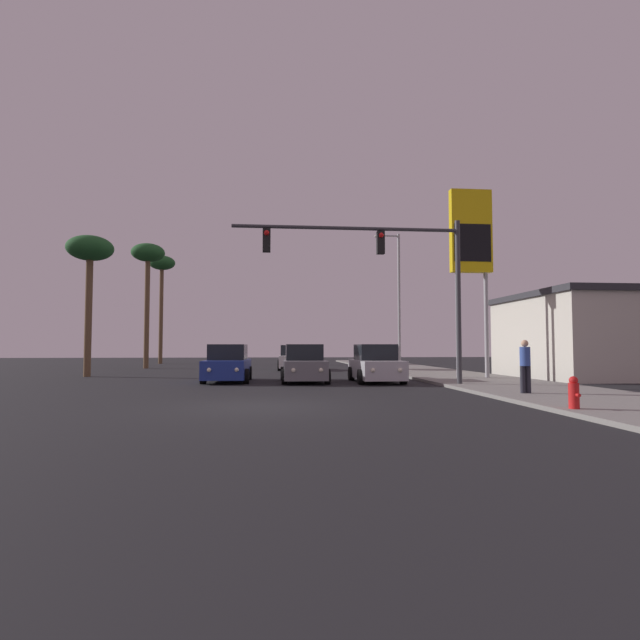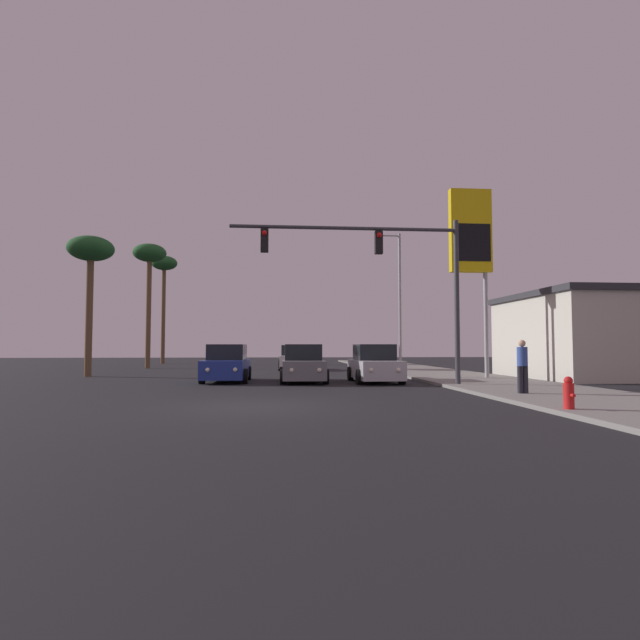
{
  "view_description": "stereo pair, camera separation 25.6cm",
  "coord_description": "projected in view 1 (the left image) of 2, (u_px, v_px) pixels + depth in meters",
  "views": [
    {
      "loc": [
        0.36,
        -13.29,
        1.58
      ],
      "look_at": [
        2.93,
        14.48,
        3.07
      ],
      "focal_mm": 28.0,
      "sensor_mm": 36.0,
      "label": 1
    },
    {
      "loc": [
        0.62,
        -13.31,
        1.58
      ],
      "look_at": [
        2.93,
        14.48,
        3.07
      ],
      "focal_mm": 28.0,
      "sensor_mm": 36.0,
      "label": 2
    }
  ],
  "objects": [
    {
      "name": "palm_tree_mid",
      "position": [
        148.0,
        260.0,
        36.56
      ],
      "size": [
        2.4,
        2.4,
        9.14
      ],
      "color": "brown",
      "rests_on": "ground"
    },
    {
      "name": "traffic_light_mast",
      "position": [
        392.0,
        264.0,
        19.63
      ],
      "size": [
        9.04,
        0.36,
        6.5
      ],
      "color": "#38383D",
      "rests_on": "sidewalk_right"
    },
    {
      "name": "car_grey",
      "position": [
        304.0,
        365.0,
        22.21
      ],
      "size": [
        2.04,
        4.32,
        1.68
      ],
      "rotation": [
        0.0,
        0.0,
        3.13
      ],
      "color": "slate",
      "rests_on": "ground"
    },
    {
      "name": "car_silver",
      "position": [
        376.0,
        365.0,
        22.18
      ],
      "size": [
        2.04,
        4.32,
        1.68
      ],
      "rotation": [
        0.0,
        0.0,
        3.15
      ],
      "color": "#B7B7BC",
      "rests_on": "ground"
    },
    {
      "name": "sidewalk_right",
      "position": [
        465.0,
        378.0,
        23.91
      ],
      "size": [
        5.0,
        60.0,
        0.12
      ],
      "color": "gray",
      "rests_on": "ground"
    },
    {
      "name": "gas_station_sign",
      "position": [
        471.0,
        241.0,
        23.9
      ],
      "size": [
        2.0,
        0.42,
        9.0
      ],
      "color": "#99999E",
      "rests_on": "sidewalk_right"
    },
    {
      "name": "car_blue",
      "position": [
        228.0,
        365.0,
        22.5
      ],
      "size": [
        2.04,
        4.33,
        1.68
      ],
      "rotation": [
        0.0,
        0.0,
        3.12
      ],
      "color": "navy",
      "rests_on": "ground"
    },
    {
      "name": "fire_hydrant",
      "position": [
        574.0,
        393.0,
        11.73
      ],
      "size": [
        0.24,
        0.34,
        0.76
      ],
      "color": "red",
      "rests_on": "sidewalk_right"
    },
    {
      "name": "pedestrian_on_sidewalk",
      "position": [
        525.0,
        364.0,
        15.7
      ],
      "size": [
        0.34,
        0.32,
        1.67
      ],
      "color": "#23232D",
      "rests_on": "sidewalk_right"
    },
    {
      "name": "ground_plane",
      "position": [
        260.0,
        407.0,
        13.09
      ],
      "size": [
        120.0,
        120.0,
        0.0
      ],
      "primitive_type": "plane",
      "color": "black"
    },
    {
      "name": "street_lamp",
      "position": [
        397.0,
        293.0,
        33.12
      ],
      "size": [
        1.74,
        0.24,
        9.0
      ],
      "color": "#99999E",
      "rests_on": "sidewalk_right"
    },
    {
      "name": "car_white",
      "position": [
        293.0,
        359.0,
        33.89
      ],
      "size": [
        2.04,
        4.34,
        1.68
      ],
      "rotation": [
        0.0,
        0.0,
        3.11
      ],
      "color": "silver",
      "rests_on": "ground"
    },
    {
      "name": "building_gas_station",
      "position": [
        618.0,
        335.0,
        25.59
      ],
      "size": [
        10.3,
        8.3,
        4.3
      ],
      "color": "beige",
      "rests_on": "ground"
    },
    {
      "name": "palm_tree_near",
      "position": [
        90.0,
        255.0,
        26.49
      ],
      "size": [
        2.4,
        2.4,
        7.48
      ],
      "color": "brown",
      "rests_on": "ground"
    },
    {
      "name": "palm_tree_far",
      "position": [
        162.0,
        270.0,
        46.44
      ],
      "size": [
        2.4,
        2.4,
        10.05
      ],
      "color": "brown",
      "rests_on": "ground"
    }
  ]
}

